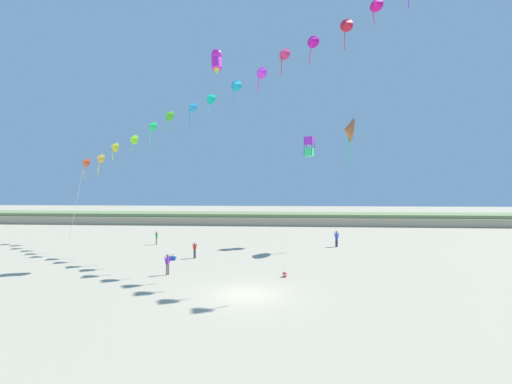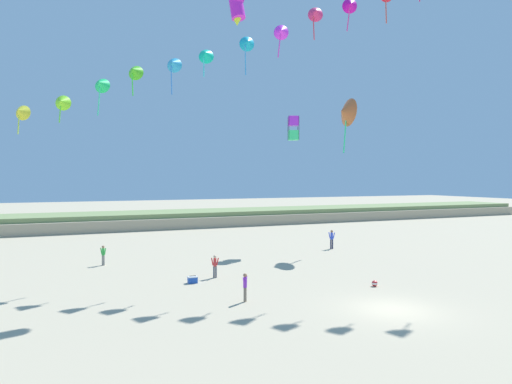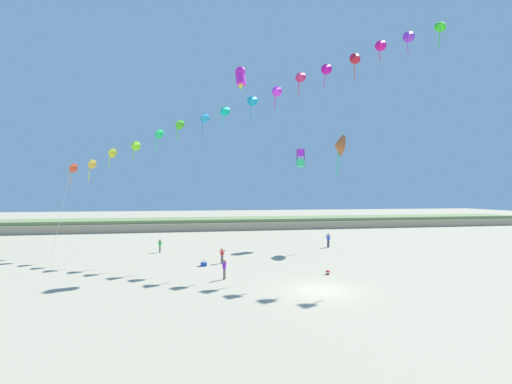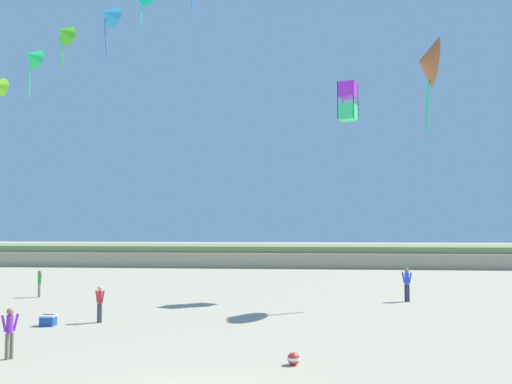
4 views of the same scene
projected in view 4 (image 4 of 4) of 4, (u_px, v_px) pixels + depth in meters
dune_ridge at (279, 255)px, 55.28m from camera, size 120.00×10.13×2.00m
person_near_left at (10, 330)px, 16.18m from camera, size 0.41×0.44×1.51m
person_near_right at (40, 282)px, 30.25m from camera, size 0.44×0.40×1.49m
person_mid_center at (100, 301)px, 22.31m from camera, size 0.50×0.29×1.50m
person_far_left at (407, 282)px, 28.48m from camera, size 0.52×0.47×1.75m
large_kite_low_lead at (348, 101)px, 31.71m from camera, size 1.26×1.26×2.24m
large_kite_high_solo at (427, 62)px, 28.78m from camera, size 1.26×2.66×5.15m
beach_cooler at (48, 320)px, 21.53m from camera, size 0.58×0.41×0.46m
beach_ball at (294, 359)px, 15.47m from camera, size 0.36×0.36×0.36m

